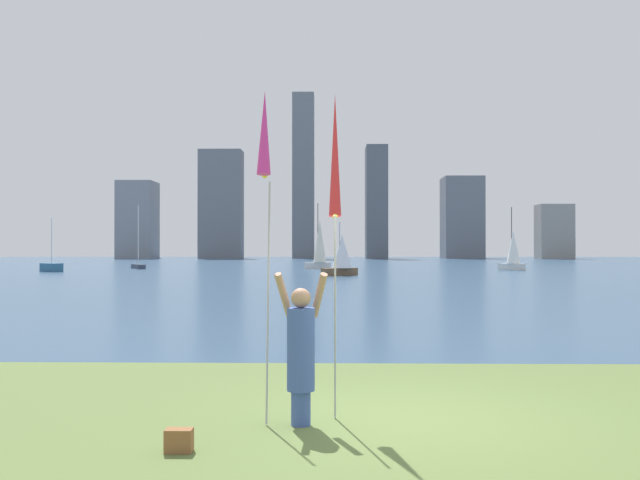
{
  "coord_description": "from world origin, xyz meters",
  "views": [
    {
      "loc": [
        -0.88,
        -8.56,
        2.12
      ],
      "look_at": [
        -1.31,
        12.33,
        2.28
      ],
      "focal_mm": 39.3,
      "sensor_mm": 36.0,
      "label": 1
    }
  ],
  "objects_px": {
    "bag": "(179,440)",
    "kite_flag_left": "(265,143)",
    "sailboat_3": "(138,265)",
    "sailboat_1": "(319,245)",
    "sailboat_7": "(513,251)",
    "kite_flag_right": "(335,161)",
    "sailboat_4": "(51,267)",
    "person": "(301,350)",
    "sailboat_6": "(342,254)"
  },
  "relations": [
    {
      "from": "sailboat_3",
      "to": "sailboat_1",
      "type": "bearing_deg",
      "value": -0.13
    },
    {
      "from": "kite_flag_left",
      "to": "sailboat_1",
      "type": "xyz_separation_m",
      "value": [
        -0.54,
        54.93,
        -1.11
      ]
    },
    {
      "from": "sailboat_3",
      "to": "sailboat_7",
      "type": "height_order",
      "value": "sailboat_3"
    },
    {
      "from": "sailboat_1",
      "to": "sailboat_3",
      "type": "bearing_deg",
      "value": 179.87
    },
    {
      "from": "kite_flag_right",
      "to": "sailboat_3",
      "type": "height_order",
      "value": "sailboat_3"
    },
    {
      "from": "kite_flag_left",
      "to": "sailboat_3",
      "type": "xyz_separation_m",
      "value": [
        -16.96,
        54.97,
        -2.93
      ]
    },
    {
      "from": "sailboat_4",
      "to": "sailboat_7",
      "type": "bearing_deg",
      "value": 6.54
    },
    {
      "from": "person",
      "to": "sailboat_3",
      "type": "height_order",
      "value": "sailboat_3"
    },
    {
      "from": "kite_flag_left",
      "to": "kite_flag_right",
      "type": "relative_size",
      "value": 0.97
    },
    {
      "from": "sailboat_7",
      "to": "sailboat_4",
      "type": "bearing_deg",
      "value": -173.46
    },
    {
      "from": "person",
      "to": "sailboat_4",
      "type": "xyz_separation_m",
      "value": [
        -22.29,
        47.36,
        -0.52
      ]
    },
    {
      "from": "sailboat_4",
      "to": "sailboat_6",
      "type": "xyz_separation_m",
      "value": [
        23.2,
        -6.61,
        1.12
      ]
    },
    {
      "from": "bag",
      "to": "sailboat_3",
      "type": "relative_size",
      "value": 0.05
    },
    {
      "from": "kite_flag_right",
      "to": "sailboat_7",
      "type": "xyz_separation_m",
      "value": [
        15.23,
        51.14,
        -1.58
      ]
    },
    {
      "from": "bag",
      "to": "sailboat_7",
      "type": "xyz_separation_m",
      "value": [
        16.83,
        52.81,
        1.49
      ]
    },
    {
      "from": "person",
      "to": "bag",
      "type": "relative_size",
      "value": 6.49
    },
    {
      "from": "sailboat_1",
      "to": "kite_flag_right",
      "type": "bearing_deg",
      "value": -88.58
    },
    {
      "from": "sailboat_4",
      "to": "sailboat_6",
      "type": "relative_size",
      "value": 1.15
    },
    {
      "from": "person",
      "to": "kite_flag_right",
      "type": "relative_size",
      "value": 0.45
    },
    {
      "from": "sailboat_6",
      "to": "sailboat_4",
      "type": "bearing_deg",
      "value": 164.09
    },
    {
      "from": "sailboat_3",
      "to": "sailboat_7",
      "type": "xyz_separation_m",
      "value": [
        33.0,
        -2.99,
        1.25
      ]
    },
    {
      "from": "sailboat_1",
      "to": "sailboat_6",
      "type": "relative_size",
      "value": 1.58
    },
    {
      "from": "bag",
      "to": "sailboat_4",
      "type": "distance_m",
      "value": 52.86
    },
    {
      "from": "bag",
      "to": "sailboat_1",
      "type": "relative_size",
      "value": 0.05
    },
    {
      "from": "sailboat_3",
      "to": "sailboat_6",
      "type": "relative_size",
      "value": 1.54
    },
    {
      "from": "kite_flag_left",
      "to": "sailboat_6",
      "type": "height_order",
      "value": "kite_flag_left"
    },
    {
      "from": "sailboat_3",
      "to": "kite_flag_left",
      "type": "bearing_deg",
      "value": -72.86
    },
    {
      "from": "sailboat_1",
      "to": "sailboat_3",
      "type": "distance_m",
      "value": 16.52
    },
    {
      "from": "sailboat_4",
      "to": "sailboat_7",
      "type": "xyz_separation_m",
      "value": [
        37.93,
        4.35,
        1.24
      ]
    },
    {
      "from": "kite_flag_right",
      "to": "sailboat_1",
      "type": "bearing_deg",
      "value": 91.42
    },
    {
      "from": "sailboat_6",
      "to": "sailboat_7",
      "type": "xyz_separation_m",
      "value": [
        14.73,
        10.96,
        0.13
      ]
    },
    {
      "from": "person",
      "to": "sailboat_1",
      "type": "distance_m",
      "value": 54.68
    },
    {
      "from": "bag",
      "to": "sailboat_1",
      "type": "distance_m",
      "value": 55.8
    },
    {
      "from": "person",
      "to": "sailboat_7",
      "type": "distance_m",
      "value": 54.03
    },
    {
      "from": "person",
      "to": "sailboat_4",
      "type": "relative_size",
      "value": 0.42
    },
    {
      "from": "person",
      "to": "sailboat_3",
      "type": "relative_size",
      "value": 0.31
    },
    {
      "from": "person",
      "to": "kite_flag_left",
      "type": "xyz_separation_m",
      "value": [
        -0.4,
        -0.27,
        2.4
      ]
    },
    {
      "from": "kite_flag_right",
      "to": "bag",
      "type": "bearing_deg",
      "value": -133.86
    },
    {
      "from": "sailboat_4",
      "to": "sailboat_7",
      "type": "relative_size",
      "value": 0.8
    },
    {
      "from": "person",
      "to": "sailboat_4",
      "type": "height_order",
      "value": "sailboat_4"
    },
    {
      "from": "sailboat_1",
      "to": "sailboat_7",
      "type": "xyz_separation_m",
      "value": [
        16.58,
        -2.95,
        -0.57
      ]
    },
    {
      "from": "kite_flag_right",
      "to": "sailboat_3",
      "type": "xyz_separation_m",
      "value": [
        -17.77,
        54.13,
        -2.83
      ]
    },
    {
      "from": "bag",
      "to": "sailboat_6",
      "type": "distance_m",
      "value": 41.92
    },
    {
      "from": "bag",
      "to": "kite_flag_left",
      "type": "bearing_deg",
      "value": 46.28
    },
    {
      "from": "bag",
      "to": "sailboat_4",
      "type": "bearing_deg",
      "value": 113.52
    },
    {
      "from": "person",
      "to": "sailboat_1",
      "type": "bearing_deg",
      "value": 91.57
    },
    {
      "from": "kite_flag_right",
      "to": "sailboat_6",
      "type": "distance_m",
      "value": 40.22
    },
    {
      "from": "bag",
      "to": "sailboat_3",
      "type": "distance_m",
      "value": 58.09
    },
    {
      "from": "kite_flag_left",
      "to": "kite_flag_right",
      "type": "bearing_deg",
      "value": 46.0
    },
    {
      "from": "kite_flag_left",
      "to": "sailboat_6",
      "type": "bearing_deg",
      "value": 88.18
    }
  ]
}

